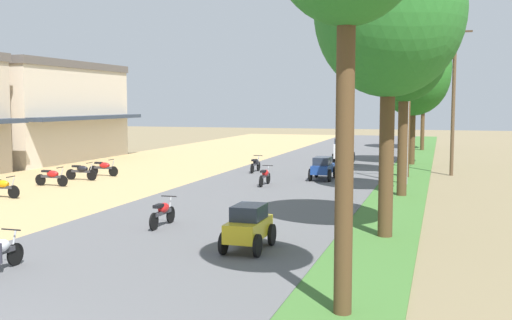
% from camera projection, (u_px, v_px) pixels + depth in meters
% --- Properties ---
extents(shophouse_mid, '(8.85, 12.52, 6.90)m').
position_uv_depth(shophouse_mid, '(37.00, 112.00, 43.13)').
color(shophouse_mid, beige).
rests_on(shophouse_mid, ground).
extents(parked_motorbike_second, '(1.80, 0.54, 0.94)m').
position_uv_depth(parked_motorbike_second, '(2.00, 186.00, 25.85)').
color(parked_motorbike_second, black).
rests_on(parked_motorbike_second, dirt_shoulder).
extents(parked_motorbike_third, '(1.80, 0.54, 0.94)m').
position_uv_depth(parked_motorbike_third, '(52.00, 176.00, 29.52)').
color(parked_motorbike_third, black).
rests_on(parked_motorbike_third, dirt_shoulder).
extents(parked_motorbike_fourth, '(1.80, 0.54, 0.94)m').
position_uv_depth(parked_motorbike_fourth, '(82.00, 171.00, 31.80)').
color(parked_motorbike_fourth, black).
rests_on(parked_motorbike_fourth, dirt_shoulder).
extents(parked_motorbike_fifth, '(1.80, 0.54, 0.94)m').
position_uv_depth(parked_motorbike_fifth, '(104.00, 167.00, 33.60)').
color(parked_motorbike_fifth, black).
rests_on(parked_motorbike_fifth, dirt_shoulder).
extents(median_tree_second, '(4.40, 4.40, 9.19)m').
position_uv_depth(median_tree_second, '(389.00, 12.00, 17.83)').
color(median_tree_second, '#4C351E').
rests_on(median_tree_second, median_strip).
extents(median_tree_third, '(3.65, 3.65, 8.48)m').
position_uv_depth(median_tree_third, '(405.00, 51.00, 26.04)').
color(median_tree_third, '#4C351E').
rests_on(median_tree_third, median_strip).
extents(median_tree_fourth, '(3.48, 3.48, 9.63)m').
position_uv_depth(median_tree_fourth, '(409.00, 39.00, 32.64)').
color(median_tree_fourth, '#4C351E').
rests_on(median_tree_fourth, median_strip).
extents(median_tree_fifth, '(4.74, 4.74, 8.64)m').
position_uv_depth(median_tree_fifth, '(414.00, 74.00, 39.60)').
color(median_tree_fifth, '#4C351E').
rests_on(median_tree_fifth, median_strip).
extents(median_tree_sixth, '(4.58, 4.58, 9.83)m').
position_uv_depth(median_tree_sixth, '(424.00, 67.00, 51.69)').
color(median_tree_sixth, '#4C351E').
rests_on(median_tree_sixth, median_strip).
extents(streetlamp_near, '(3.16, 0.20, 7.44)m').
position_uv_depth(streetlamp_near, '(408.00, 97.00, 29.89)').
color(streetlamp_near, gray).
rests_on(streetlamp_near, median_strip).
extents(streetlamp_mid, '(3.16, 0.20, 8.27)m').
position_uv_depth(streetlamp_mid, '(424.00, 95.00, 54.85)').
color(streetlamp_mid, gray).
rests_on(streetlamp_mid, median_strip).
extents(utility_pole_near, '(1.80, 0.20, 8.48)m').
position_uv_depth(utility_pole_near, '(454.00, 96.00, 33.97)').
color(utility_pole_near, brown).
rests_on(utility_pole_near, ground).
extents(car_hatchback_yellow, '(1.04, 2.00, 1.23)m').
position_uv_depth(car_hatchback_yellow, '(249.00, 225.00, 16.62)').
color(car_hatchback_yellow, gold).
rests_on(car_hatchback_yellow, road_strip).
extents(car_sedan_blue, '(1.10, 2.26, 1.19)m').
position_uv_depth(car_sedan_blue, '(323.00, 167.00, 31.86)').
color(car_sedan_blue, navy).
rests_on(car_sedan_blue, road_strip).
extents(car_van_white, '(1.19, 2.41, 1.67)m').
position_uv_depth(car_van_white, '(344.00, 149.00, 40.62)').
color(car_van_white, silver).
rests_on(car_van_white, road_strip).
extents(motorbike_ahead_second, '(0.54, 1.80, 0.94)m').
position_uv_depth(motorbike_ahead_second, '(163.00, 211.00, 19.76)').
color(motorbike_ahead_second, black).
rests_on(motorbike_ahead_second, road_strip).
extents(motorbike_ahead_third, '(0.54, 1.80, 0.94)m').
position_uv_depth(motorbike_ahead_third, '(265.00, 175.00, 29.66)').
color(motorbike_ahead_third, black).
rests_on(motorbike_ahead_third, road_strip).
extents(motorbike_ahead_fourth, '(0.54, 1.80, 0.94)m').
position_uv_depth(motorbike_ahead_fourth, '(256.00, 164.00, 35.37)').
color(motorbike_ahead_fourth, black).
rests_on(motorbike_ahead_fourth, road_strip).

